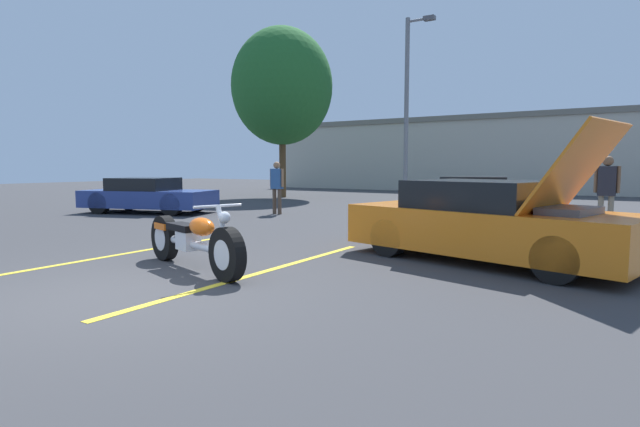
# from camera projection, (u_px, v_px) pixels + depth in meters

# --- Properties ---
(ground_plane) EXTENTS (80.00, 80.00, 0.00)m
(ground_plane) POSITION_uv_depth(u_px,v_px,m) (110.00, 297.00, 5.74)
(ground_plane) COLOR #38383A
(parking_stripe_foreground) EXTENTS (0.12, 5.37, 0.01)m
(parking_stripe_foreground) POSITION_uv_depth(u_px,v_px,m) (129.00, 253.00, 8.61)
(parking_stripe_foreground) COLOR yellow
(parking_stripe_foreground) RESTS_ON ground
(parking_stripe_middle) EXTENTS (0.12, 5.37, 0.01)m
(parking_stripe_middle) POSITION_uv_depth(u_px,v_px,m) (261.00, 272.00, 7.04)
(parking_stripe_middle) COLOR yellow
(parking_stripe_middle) RESTS_ON ground
(far_building) EXTENTS (32.00, 4.20, 4.40)m
(far_building) POSITION_uv_depth(u_px,v_px,m) (533.00, 151.00, 28.27)
(far_building) COLOR #B2AD9E
(far_building) RESTS_ON ground
(light_pole) EXTENTS (1.21, 0.28, 7.41)m
(light_pole) POSITION_uv_depth(u_px,v_px,m) (408.00, 102.00, 20.22)
(light_pole) COLOR slate
(light_pole) RESTS_ON ground
(tree_background) EXTENTS (4.78, 4.78, 8.00)m
(tree_background) POSITION_uv_depth(u_px,v_px,m) (282.00, 87.00, 23.56)
(tree_background) COLOR brown
(tree_background) RESTS_ON ground
(motorcycle) EXTENTS (2.61, 1.04, 1.00)m
(motorcycle) POSITION_uv_depth(u_px,v_px,m) (193.00, 241.00, 7.21)
(motorcycle) COLOR black
(motorcycle) RESTS_ON ground
(show_car_hood_open) EXTENTS (4.67, 2.79, 2.10)m
(show_car_hood_open) POSITION_uv_depth(u_px,v_px,m) (489.00, 222.00, 7.81)
(show_car_hood_open) COLOR orange
(show_car_hood_open) RESTS_ON ground
(parked_car_left_row) EXTENTS (4.44, 2.88, 1.12)m
(parked_car_left_row) POSITION_uv_depth(u_px,v_px,m) (148.00, 196.00, 16.00)
(parked_car_left_row) COLOR navy
(parked_car_left_row) RESTS_ON ground
(parked_car_right_row) EXTENTS (4.67, 2.66, 1.16)m
(parked_car_right_row) POSITION_uv_depth(u_px,v_px,m) (478.00, 195.00, 15.98)
(parked_car_right_row) COLOR white
(parked_car_right_row) RESTS_ON ground
(spectator_near_motorcycle) EXTENTS (0.52, 0.21, 1.63)m
(spectator_near_motorcycle) POSITION_uv_depth(u_px,v_px,m) (277.00, 183.00, 15.52)
(spectator_near_motorcycle) COLOR brown
(spectator_near_motorcycle) RESTS_ON ground
(spectator_by_show_car) EXTENTS (0.52, 0.23, 1.73)m
(spectator_by_show_car) POSITION_uv_depth(u_px,v_px,m) (607.00, 187.00, 11.16)
(spectator_by_show_car) COLOR gray
(spectator_by_show_car) RESTS_ON ground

